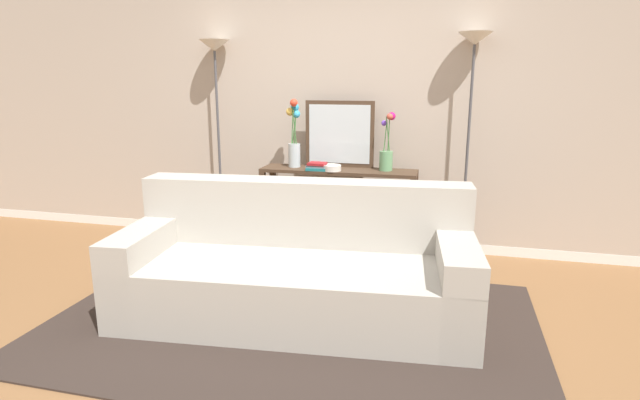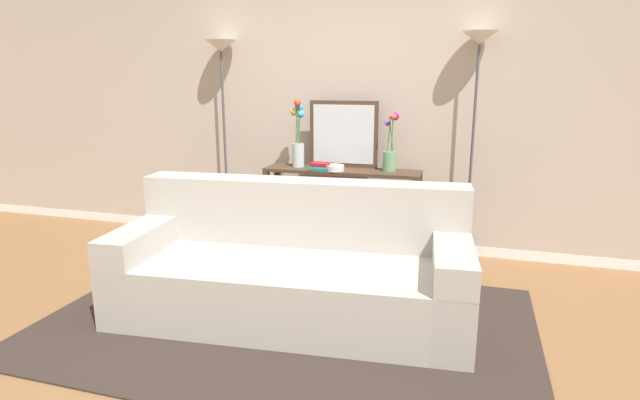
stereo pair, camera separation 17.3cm
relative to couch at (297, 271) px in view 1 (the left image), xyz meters
name	(u,v)px [view 1 (the left image)]	position (x,y,z in m)	size (l,w,h in m)	color
ground_plane	(277,336)	(-0.04, -0.32, -0.32)	(16.00, 16.00, 0.02)	brown
back_wall	(343,107)	(-0.04, 1.64, 1.01)	(12.00, 0.15, 2.64)	white
area_rug	(291,323)	(0.01, -0.16, -0.30)	(3.16, 2.01, 0.01)	#332823
couch	(297,271)	(0.00, 0.00, 0.00)	(2.38, 1.14, 0.88)	#ADA89E
console_table	(338,196)	(0.00, 1.28, 0.23)	(1.39, 0.33, 0.79)	#473323
floor_lamp_left	(216,85)	(-1.21, 1.42, 1.20)	(0.28, 0.28, 1.92)	#4C4C51
floor_lamp_right	(472,84)	(1.10, 1.42, 1.21)	(0.28, 0.28, 1.94)	#4C4C51
wall_mirror	(339,134)	(-0.02, 1.42, 0.77)	(0.63, 0.02, 0.59)	#473323
vase_tall_flowers	(294,138)	(-0.41, 1.31, 0.74)	(0.13, 0.14, 0.61)	silver
vase_short_flowers	(387,152)	(0.42, 1.32, 0.64)	(0.13, 0.12, 0.51)	#669E6B
fruit_bowl	(332,168)	(-0.03, 1.19, 0.50)	(0.16, 0.16, 0.05)	silver
book_stack	(317,166)	(-0.17, 1.20, 0.51)	(0.19, 0.16, 0.07)	#1E7075
book_row_under_console	(292,243)	(-0.44, 1.28, -0.25)	(0.26, 0.16, 0.13)	#1E7075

